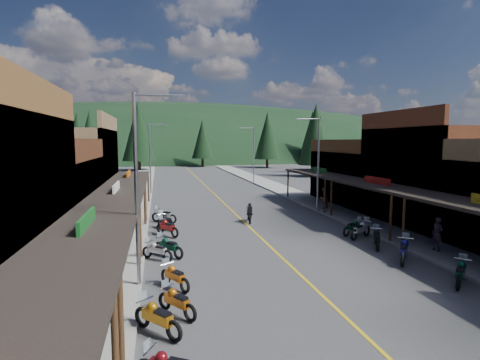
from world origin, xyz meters
TOP-DOWN VIEW (x-y plane):
  - ground at (0.00, 0.00)m, footprint 220.00×220.00m
  - centerline at (0.00, 20.00)m, footprint 0.15×90.00m
  - sidewalk_west at (-8.70, 20.00)m, footprint 3.40×94.00m
  - sidewalk_east at (8.70, 20.00)m, footprint 3.40×94.00m
  - shop_west_2 at (-13.75, 1.70)m, footprint 10.90×9.00m
  - shop_west_3 at (-13.78, 11.30)m, footprint 10.90×10.20m
  - shop_east_2 at (13.78, 1.70)m, footprint 10.90×9.00m
  - shop_east_3 at (13.75, 11.30)m, footprint 10.90×10.20m
  - streetlight_0 at (-6.95, -6.00)m, footprint 2.16×0.18m
  - streetlight_1 at (-6.95, 22.00)m, footprint 2.16×0.18m
  - streetlight_2 at (6.95, 8.00)m, footprint 2.16×0.18m
  - streetlight_3 at (6.95, 30.00)m, footprint 2.16×0.18m
  - ridge_hill at (0.00, 135.00)m, footprint 310.00×140.00m
  - pine_1 at (-24.00, 70.00)m, footprint 5.88×5.88m
  - pine_2 at (-10.00, 58.00)m, footprint 6.72×6.72m
  - pine_3 at (4.00, 66.00)m, footprint 5.04×5.04m
  - pine_4 at (18.00, 60.00)m, footprint 5.88×5.88m
  - pine_5 at (34.00, 72.00)m, footprint 6.72×6.72m
  - pine_6 at (46.00, 64.00)m, footprint 5.04×5.04m
  - pine_7 at (-32.00, 76.00)m, footprint 5.88×5.88m
  - pine_8 at (-22.00, 40.00)m, footprint 4.48×4.48m
  - pine_9 at (24.00, 45.00)m, footprint 4.93×4.93m
  - pine_10 at (-18.00, 50.00)m, footprint 5.38×5.38m
  - pine_11 at (20.00, 38.00)m, footprint 5.82×5.82m
  - bike_west_3 at (-6.35, -10.07)m, footprint 1.90×2.05m
  - bike_west_4 at (-5.69, -8.91)m, footprint 1.68×1.96m
  - bike_west_5 at (-5.65, -6.44)m, footprint 1.57×2.01m
  - bike_west_6 at (-6.37, -2.47)m, footprint 1.84×1.71m
  - bike_west_7 at (-5.78, -2.05)m, footprint 1.88×2.05m
  - bike_west_8 at (-5.74, 2.37)m, footprint 1.83×2.18m
  - bike_west_9 at (-5.78, 4.22)m, footprint 1.63×2.16m
  - bike_west_10 at (-5.88, 6.41)m, footprint 2.12×1.82m
  - bike_east_4 at (6.16, -8.66)m, footprint 2.01×1.89m
  - bike_east_5 at (5.77, -5.47)m, footprint 2.07×2.25m
  - bike_east_6 at (5.87, -2.90)m, footprint 1.60×2.18m
  - bike_east_7 at (6.06, -0.83)m, footprint 2.23×1.72m
  - bike_east_8 at (6.04, 0.05)m, footprint 2.05×1.44m
  - rider_on_bike at (0.37, 5.19)m, footprint 0.96×2.05m
  - pedestrian_east_a at (8.45, -4.55)m, footprint 0.51×0.72m
  - pedestrian_east_b at (7.95, 8.62)m, footprint 1.06×0.90m

SIDE VIEW (x-z plane):
  - ground at x=0.00m, z-range 0.00..0.00m
  - ridge_hill at x=0.00m, z-range -30.00..30.00m
  - centerline at x=0.00m, z-range 0.00..0.01m
  - sidewalk_west at x=-8.70m, z-range 0.00..0.15m
  - sidewalk_east at x=8.70m, z-range 0.00..0.15m
  - bike_west_6 at x=-6.37m, z-range 0.00..1.08m
  - bike_west_4 at x=-5.69m, z-range 0.00..1.12m
  - bike_west_5 at x=-5.65m, z-range 0.00..1.12m
  - bike_east_8 at x=6.04m, z-range 0.00..1.12m
  - bike_east_4 at x=6.16m, z-range 0.00..1.19m
  - bike_west_9 at x=-5.78m, z-range 0.00..1.19m
  - bike_west_7 at x=-5.78m, z-range 0.00..1.19m
  - bike_east_6 at x=5.87m, z-range 0.00..1.20m
  - bike_west_3 at x=-6.35m, z-range 0.00..1.20m
  - rider_on_bike at x=0.37m, z-range -0.15..1.36m
  - bike_west_10 at x=-5.88m, z-range 0.00..1.21m
  - bike_west_8 at x=-5.74m, z-range 0.00..1.23m
  - bike_east_7 at x=6.06m, z-range 0.00..1.23m
  - bike_east_5 at x=5.77m, z-range 0.00..1.31m
  - pedestrian_east_a at x=8.45m, z-range 0.15..1.99m
  - pedestrian_east_b at x=7.95m, z-range 0.15..2.04m
  - shop_east_3 at x=13.75m, z-range -0.57..5.63m
  - shop_west_2 at x=-13.75m, z-range -0.57..5.63m
  - shop_east_2 at x=13.78m, z-range -0.58..7.62m
  - shop_west_3 at x=-13.78m, z-range -0.58..7.62m
  - streetlight_0 at x=-6.95m, z-range 0.46..8.46m
  - streetlight_1 at x=-6.95m, z-range 0.46..8.46m
  - streetlight_2 at x=6.95m, z-range 0.46..8.46m
  - streetlight_3 at x=6.95m, z-range 0.46..8.46m
  - pine_8 at x=-22.00m, z-range 0.98..10.98m
  - pine_9 at x=24.00m, z-range 0.98..11.78m
  - pine_3 at x=4.00m, z-range 0.98..11.98m
  - pine_6 at x=46.00m, z-range 0.98..11.98m
  - pine_10 at x=-18.00m, z-range 0.98..12.58m
  - pine_11 at x=20.00m, z-range 0.99..13.39m
  - pine_1 at x=-24.00m, z-range 0.99..13.49m
  - pine_4 at x=18.00m, z-range 0.99..13.49m
  - pine_7 at x=-32.00m, z-range 0.99..13.49m
  - pine_2 at x=-10.00m, z-range 0.99..14.99m
  - pine_5 at x=34.00m, z-range 0.99..14.99m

